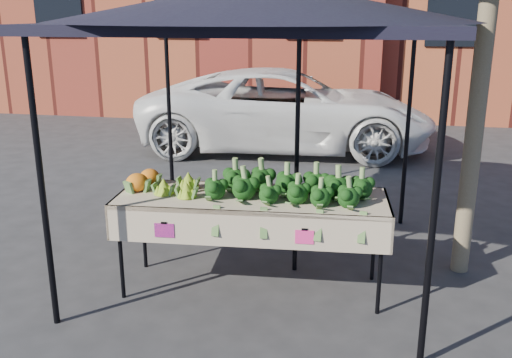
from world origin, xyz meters
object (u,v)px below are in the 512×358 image
canopy (262,132)px  street_tree (487,21)px  table (252,243)px  vehicle (288,0)px

canopy → street_tree: 2.22m
table → vehicle: (-0.48, 5.58, 2.21)m
vehicle → street_tree: (2.43, -4.79, -0.28)m
table → street_tree: street_tree is taller
vehicle → street_tree: size_ratio=1.12×
table → canopy: size_ratio=0.78×
table → canopy: (-0.01, 0.55, 0.92)m
canopy → street_tree: size_ratio=0.66×
table → vehicle: vehicle is taller
table → canopy: canopy is taller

